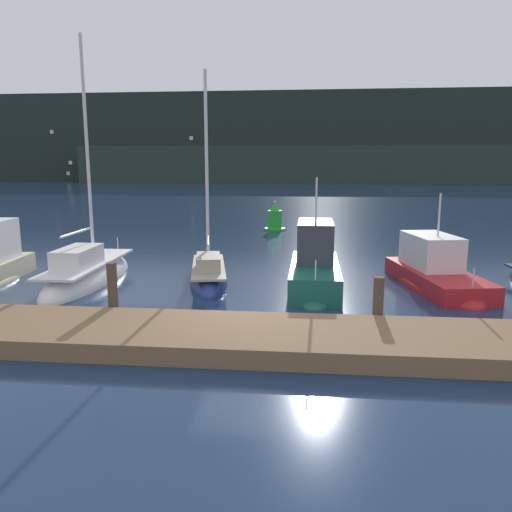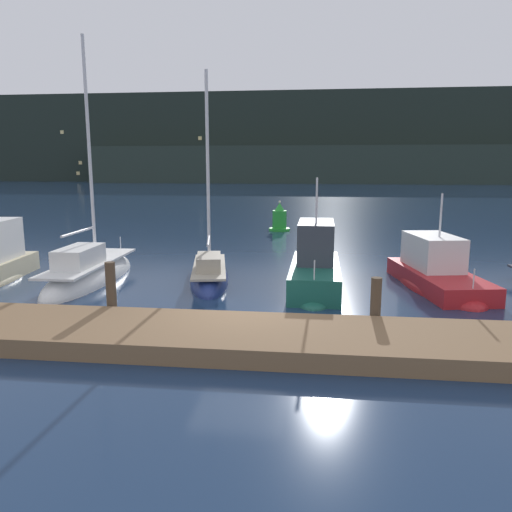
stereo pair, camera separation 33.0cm
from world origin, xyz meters
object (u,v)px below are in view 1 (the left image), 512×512
motorboat_berth_7 (435,278)px  channel_buoy (275,219)px  sailboat_berth_5 (209,278)px  motorboat_berth_6 (315,274)px  sailboat_berth_4 (88,278)px

motorboat_berth_7 → channel_buoy: 15.81m
sailboat_berth_5 → motorboat_berth_6: 3.96m
sailboat_berth_5 → sailboat_berth_4: bearing=-173.1°
sailboat_berth_4 → motorboat_berth_6: sailboat_berth_4 is taller
motorboat_berth_6 → sailboat_berth_5: bearing=172.8°
motorboat_berth_6 → channel_buoy: size_ratio=2.93×
motorboat_berth_7 → channel_buoy: (-6.65, 14.34, 0.43)m
motorboat_berth_6 → motorboat_berth_7: (4.28, 0.53, -0.20)m
channel_buoy → motorboat_berth_7: bearing=-65.1°
motorboat_berth_7 → channel_buoy: size_ratio=3.18×
channel_buoy → motorboat_berth_6: bearing=-80.9°
sailboat_berth_5 → motorboat_berth_7: sailboat_berth_5 is taller
sailboat_berth_4 → motorboat_berth_7: size_ratio=1.57×
sailboat_berth_4 → channel_buoy: size_ratio=4.98×
sailboat_berth_5 → channel_buoy: sailboat_berth_5 is taller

